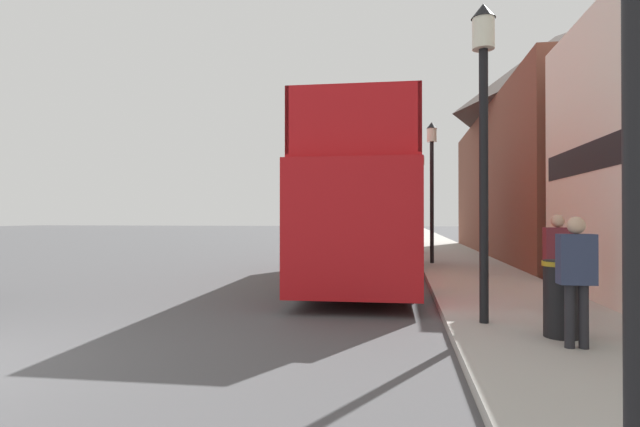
{
  "coord_description": "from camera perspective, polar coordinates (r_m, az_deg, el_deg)",
  "views": [
    {
      "loc": [
        5.26,
        -4.29,
        1.67
      ],
      "look_at": [
        2.91,
        10.29,
        1.79
      ],
      "focal_mm": 28.0,
      "sensor_mm": 36.0,
      "label": 1
    }
  ],
  "objects": [
    {
      "name": "litter_bin",
      "position": [
        7.17,
        25.89,
        -8.53
      ],
      "size": [
        0.48,
        0.48,
        0.98
      ],
      "color": "black",
      "rests_on": "sidewalk"
    },
    {
      "name": "pedestrian_nearest",
      "position": [
        6.61,
        27.25,
        -5.64
      ],
      "size": [
        0.4,
        0.22,
        1.54
      ],
      "color": "#232328",
      "rests_on": "sidewalk"
    },
    {
      "name": "ground_plane",
      "position": [
        25.89,
        -2.6,
        -4.17
      ],
      "size": [
        144.0,
        144.0,
        0.0
      ],
      "primitive_type": "plane",
      "color": "#4C4C4F"
    },
    {
      "name": "sidewalk",
      "position": [
        22.45,
        14.48,
        -4.55
      ],
      "size": [
        2.81,
        108.0,
        0.14
      ],
      "color": "#ADAAA3",
      "rests_on": "ground_plane"
    },
    {
      "name": "parked_car_ahead_of_bus",
      "position": [
        21.54,
        7.84,
        -3.16
      ],
      "size": [
        1.97,
        4.41,
        1.39
      ],
      "rotation": [
        0.0,
        0.0,
        -0.03
      ],
      "color": "maroon",
      "rests_on": "ground_plane"
    },
    {
      "name": "pedestrian_second",
      "position": [
        9.04,
        25.54,
        -4.1
      ],
      "size": [
        0.41,
        0.23,
        1.58
      ],
      "color": "#232328",
      "rests_on": "sidewalk"
    },
    {
      "name": "lamp_post_nearest",
      "position": [
        7.82,
        18.19,
        12.01
      ],
      "size": [
        0.35,
        0.35,
        4.66
      ],
      "color": "black",
      "rests_on": "sidewalk"
    },
    {
      "name": "lamp_post_second",
      "position": [
        17.32,
        12.66,
        5.33
      ],
      "size": [
        0.35,
        0.35,
        4.76
      ],
      "color": "black",
      "rests_on": "sidewalk"
    },
    {
      "name": "lamp_post_third",
      "position": [
        26.95,
        11.52,
        3.52
      ],
      "size": [
        0.35,
        0.35,
        4.96
      ],
      "color": "black",
      "rests_on": "sidewalk"
    },
    {
      "name": "tour_bus",
      "position": [
        13.49,
        5.22,
        -0.07
      ],
      "size": [
        2.62,
        10.13,
        4.03
      ],
      "rotation": [
        0.0,
        0.0,
        0.02
      ],
      "color": "red",
      "rests_on": "ground_plane"
    },
    {
      "name": "brick_terrace_rear",
      "position": [
        23.42,
        25.33,
        6.92
      ],
      "size": [
        6.0,
        17.5,
        9.33
      ],
      "color": "brown",
      "rests_on": "ground_plane"
    }
  ]
}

